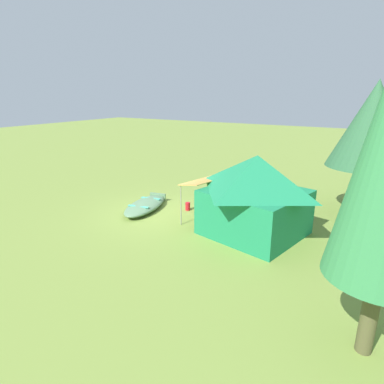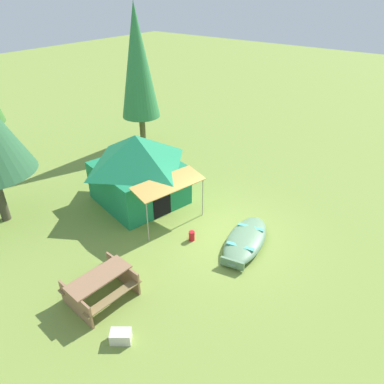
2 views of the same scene
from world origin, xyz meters
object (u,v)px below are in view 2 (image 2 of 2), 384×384
at_px(picnic_table, 100,285).
at_px(pine_tree_far_center, 138,63).
at_px(cooler_box, 121,336).
at_px(beached_rowboat, 245,240).
at_px(canvas_cabin_tent, 138,168).
at_px(fuel_can, 192,236).

distance_m(picnic_table, pine_tree_far_center, 11.15).
xyz_separation_m(picnic_table, cooler_box, (-0.63, -1.44, -0.33)).
relative_size(beached_rowboat, canvas_cabin_tent, 0.65).
bearing_deg(canvas_cabin_tent, picnic_table, -147.48).
bearing_deg(beached_rowboat, pine_tree_far_center, 65.05).
bearing_deg(cooler_box, beached_rowboat, -6.14).
height_order(canvas_cabin_tent, fuel_can, canvas_cabin_tent).
distance_m(beached_rowboat, fuel_can, 1.78).
bearing_deg(fuel_can, canvas_cabin_tent, 76.20).
distance_m(beached_rowboat, canvas_cabin_tent, 4.87).
relative_size(beached_rowboat, picnic_table, 1.61).
distance_m(beached_rowboat, picnic_table, 4.82).
xyz_separation_m(canvas_cabin_tent, fuel_can, (-0.78, -3.16, -1.26)).
distance_m(beached_rowboat, pine_tree_far_center, 10.11).
bearing_deg(beached_rowboat, picnic_table, 155.77).
xyz_separation_m(fuel_can, pine_tree_far_center, (4.79, 6.87, 4.02)).
distance_m(canvas_cabin_tent, cooler_box, 6.57).
bearing_deg(pine_tree_far_center, picnic_table, -142.18).
height_order(fuel_can, pine_tree_far_center, pine_tree_far_center).
bearing_deg(canvas_cabin_tent, fuel_can, -103.80).
bearing_deg(canvas_cabin_tent, pine_tree_far_center, 42.75).
bearing_deg(beached_rowboat, canvas_cabin_tent, 91.18).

